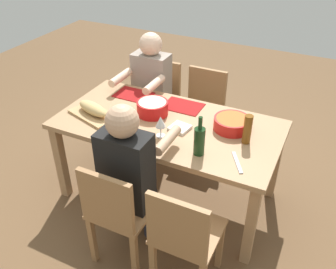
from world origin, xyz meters
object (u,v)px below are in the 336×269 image
object	(u,v)px
cutting_board	(94,115)
chair_near_center	(117,211)
wine_bottle	(199,140)
serving_bowl_pasta	(152,107)
serving_bowl_fruit	(232,123)
chair_far_center	(202,108)
diner_near_center	(130,170)
diner_far_left	(150,86)
bread_loaf	(93,109)
beer_bottle	(248,129)
dining_table	(168,132)
napkin_stack	(180,128)
wine_glass	(161,123)
chair_near_right	(183,236)
chair_far_left	(159,98)

from	to	relation	value
cutting_board	chair_near_center	bearing A→B (deg)	-46.15
wine_bottle	serving_bowl_pasta	bearing A→B (deg)	147.58
chair_near_center	serving_bowl_fruit	world-z (taller)	chair_near_center
chair_far_center	serving_bowl_fruit	bearing A→B (deg)	-53.74
diner_near_center	cutting_board	bearing A→B (deg)	144.05
diner_far_left	bread_loaf	size ratio (longest dim) A/B	3.75
cutting_board	beer_bottle	world-z (taller)	beer_bottle
serving_bowl_pasta	cutting_board	world-z (taller)	serving_bowl_pasta
wine_bottle	dining_table	bearing A→B (deg)	143.29
napkin_stack	serving_bowl_fruit	bearing A→B (deg)	26.56
dining_table	diner_near_center	world-z (taller)	diner_near_center
serving_bowl_fruit	wine_glass	xyz separation A→B (m)	(-0.44, -0.32, 0.06)
chair_near_right	wine_glass	distance (m)	0.82
bread_loaf	napkin_stack	bearing A→B (deg)	9.36
dining_table	serving_bowl_pasta	distance (m)	0.24
diner_near_center	beer_bottle	bearing A→B (deg)	43.65
diner_near_center	serving_bowl_fruit	distance (m)	0.86
cutting_board	bread_loaf	xyz separation A→B (m)	(0.00, 0.00, 0.06)
bread_loaf	beer_bottle	bearing A→B (deg)	7.93
wine_bottle	napkin_stack	bearing A→B (deg)	137.17
chair_near_right	cutting_board	world-z (taller)	chair_near_right
diner_far_left	diner_near_center	distance (m)	1.26
chair_near_center	wine_glass	distance (m)	0.69
diner_far_left	beer_bottle	size ratio (longest dim) A/B	5.45
chair_far_center	wine_glass	distance (m)	1.03
chair_far_center	chair_near_center	bearing A→B (deg)	-90.00
chair_near_right	beer_bottle	distance (m)	0.87
wine_bottle	beer_bottle	bearing A→B (deg)	47.60
bread_loaf	wine_glass	world-z (taller)	wine_glass
serving_bowl_pasta	bread_loaf	world-z (taller)	bread_loaf
serving_bowl_pasta	diner_far_left	bearing A→B (deg)	120.68
diner_near_center	cutting_board	xyz separation A→B (m)	(-0.58, 0.42, 0.05)
chair_far_left	cutting_board	world-z (taller)	chair_far_left
chair_far_center	wine_glass	bearing A→B (deg)	-87.93
chair_near_right	diner_far_left	distance (m)	1.67
chair_near_right	wine_bottle	xyz separation A→B (m)	(-0.11, 0.50, 0.37)
serving_bowl_pasta	wine_glass	distance (m)	0.34
bread_loaf	napkin_stack	xyz separation A→B (m)	(0.70, 0.12, -0.05)
chair_near_right	napkin_stack	xyz separation A→B (m)	(-0.36, 0.72, 0.27)
chair_near_right	chair_far_left	xyz separation A→B (m)	(-0.96, 1.54, 0.00)
diner_far_left	diner_near_center	world-z (taller)	same
chair_far_left	wine_glass	world-z (taller)	wine_glass
bread_loaf	napkin_stack	world-z (taller)	bread_loaf
wine_bottle	napkin_stack	distance (m)	0.35
serving_bowl_fruit	wine_bottle	xyz separation A→B (m)	(-0.11, -0.40, 0.06)
chair_near_right	beer_bottle	size ratio (longest dim) A/B	3.86
serving_bowl_fruit	wine_glass	bearing A→B (deg)	-143.70
beer_bottle	chair_near_right	bearing A→B (deg)	-100.27
chair_far_left	bread_loaf	xyz separation A→B (m)	(-0.10, -0.93, 0.32)
chair_near_right	dining_table	bearing A→B (deg)	121.86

